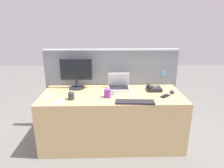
# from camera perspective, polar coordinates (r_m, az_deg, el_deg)

# --- Properties ---
(ground_plane) EXTENTS (10.00, 10.00, 0.00)m
(ground_plane) POSITION_cam_1_polar(r_m,az_deg,el_deg) (2.92, 0.03, -15.98)
(ground_plane) COLOR slate
(desk) EXTENTS (1.85, 0.76, 0.71)m
(desk) POSITION_cam_1_polar(r_m,az_deg,el_deg) (2.74, 0.03, -9.81)
(desk) COLOR tan
(desk) RESTS_ON ground_plane
(cubicle_divider) EXTENTS (1.96, 0.08, 1.24)m
(cubicle_divider) POSITION_cam_1_polar(r_m,az_deg,el_deg) (3.02, -0.19, -1.58)
(cubicle_divider) COLOR gray
(cubicle_divider) RESTS_ON ground_plane
(desktop_monitor) EXTENTS (0.44, 0.22, 0.42)m
(desktop_monitor) POSITION_cam_1_polar(r_m,az_deg,el_deg) (2.80, -10.31, 3.38)
(desktop_monitor) COLOR #232328
(desktop_monitor) RESTS_ON desk
(laptop) EXTENTS (0.31, 0.24, 0.22)m
(laptop) POSITION_cam_1_polar(r_m,az_deg,el_deg) (2.78, 2.01, -0.25)
(laptop) COLOR silver
(laptop) RESTS_ON desk
(desk_phone) EXTENTS (0.19, 0.17, 0.08)m
(desk_phone) POSITION_cam_1_polar(r_m,az_deg,el_deg) (2.77, 11.94, -1.30)
(desk_phone) COLOR #232328
(desk_phone) RESTS_ON desk
(keyboard_main) EXTENTS (0.46, 0.15, 0.02)m
(keyboard_main) POSITION_cam_1_polar(r_m,az_deg,el_deg) (2.33, 6.68, -5.20)
(keyboard_main) COLOR #232328
(keyboard_main) RESTS_ON desk
(computer_mouse_right_hand) EXTENTS (0.08, 0.11, 0.03)m
(computer_mouse_right_hand) POSITION_cam_1_polar(r_m,az_deg,el_deg) (2.74, 17.07, -2.22)
(computer_mouse_right_hand) COLOR #232328
(computer_mouse_right_hand) RESTS_ON desk
(pen_cup) EXTENTS (0.08, 0.08, 0.18)m
(pen_cup) POSITION_cam_1_polar(r_m,az_deg,el_deg) (2.45, -11.79, -3.41)
(pen_cup) COLOR #333338
(pen_cup) RESTS_ON desk
(cell_phone_silver_slab) EXTENTS (0.10, 0.15, 0.01)m
(cell_phone_silver_slab) POSITION_cam_1_polar(r_m,az_deg,el_deg) (2.65, -18.06, -3.24)
(cell_phone_silver_slab) COLOR #B7BAC1
(cell_phone_silver_slab) RESTS_ON desk
(cell_phone_white_slab) EXTENTS (0.13, 0.15, 0.01)m
(cell_phone_white_slab) POSITION_cam_1_polar(r_m,az_deg,el_deg) (2.44, -15.15, -4.82)
(cell_phone_white_slab) COLOR silver
(cell_phone_white_slab) RESTS_ON desk
(cell_phone_black_slab) EXTENTS (0.15, 0.15, 0.01)m
(cell_phone_black_slab) POSITION_cam_1_polar(r_m,az_deg,el_deg) (2.60, 15.17, -3.39)
(cell_phone_black_slab) COLOR black
(cell_phone_black_slab) RESTS_ON desk
(coffee_mug) EXTENTS (0.12, 0.08, 0.10)m
(coffee_mug) POSITION_cam_1_polar(r_m,az_deg,el_deg) (2.46, -1.30, -2.75)
(coffee_mug) COLOR purple
(coffee_mug) RESTS_ON desk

